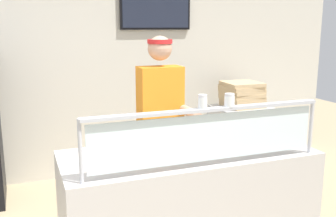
{
  "coord_description": "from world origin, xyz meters",
  "views": [
    {
      "loc": [
        -0.19,
        -2.13,
        1.85
      ],
      "look_at": [
        0.77,
        0.41,
        1.27
      ],
      "focal_mm": 42.31,
      "sensor_mm": 36.0,
      "label": 1
    }
  ],
  "objects_px": {
    "worker_figure": "(161,122)",
    "pepper_flake_shaker": "(229,101)",
    "pizza_box_stack": "(242,94)",
    "parmesan_shaker": "(203,103)",
    "pizza_tray": "(176,150)",
    "pizza_server": "(176,148)"
  },
  "relations": [
    {
      "from": "pizza_tray",
      "to": "pizza_server",
      "type": "distance_m",
      "value": 0.03
    },
    {
      "from": "worker_figure",
      "to": "pepper_flake_shaker",
      "type": "bearing_deg",
      "value": -84.02
    },
    {
      "from": "pizza_box_stack",
      "to": "pizza_server",
      "type": "bearing_deg",
      "value": -132.21
    },
    {
      "from": "pizza_tray",
      "to": "pizza_server",
      "type": "xyz_separation_m",
      "value": [
        -0.01,
        -0.02,
        0.02
      ]
    },
    {
      "from": "worker_figure",
      "to": "pizza_box_stack",
      "type": "distance_m",
      "value": 1.86
    },
    {
      "from": "parmesan_shaker",
      "to": "worker_figure",
      "type": "distance_m",
      "value": 1.08
    },
    {
      "from": "pizza_server",
      "to": "parmesan_shaker",
      "type": "xyz_separation_m",
      "value": [
        0.04,
        -0.33,
        0.39
      ]
    },
    {
      "from": "parmesan_shaker",
      "to": "pizza_box_stack",
      "type": "xyz_separation_m",
      "value": [
        1.58,
        2.12,
        -0.39
      ]
    },
    {
      "from": "worker_figure",
      "to": "parmesan_shaker",
      "type": "bearing_deg",
      "value": -94.77
    },
    {
      "from": "pizza_tray",
      "to": "pizza_server",
      "type": "bearing_deg",
      "value": -106.5
    },
    {
      "from": "worker_figure",
      "to": "pizza_box_stack",
      "type": "height_order",
      "value": "worker_figure"
    },
    {
      "from": "pizza_server",
      "to": "pizza_tray",
      "type": "bearing_deg",
      "value": 67.21
    },
    {
      "from": "pizza_box_stack",
      "to": "pepper_flake_shaker",
      "type": "bearing_deg",
      "value": -123.25
    },
    {
      "from": "pepper_flake_shaker",
      "to": "pizza_box_stack",
      "type": "bearing_deg",
      "value": 56.75
    },
    {
      "from": "pepper_flake_shaker",
      "to": "worker_figure",
      "type": "relative_size",
      "value": 0.05
    },
    {
      "from": "pizza_server",
      "to": "parmesan_shaker",
      "type": "distance_m",
      "value": 0.51
    },
    {
      "from": "worker_figure",
      "to": "pizza_server",
      "type": "bearing_deg",
      "value": -100.61
    },
    {
      "from": "parmesan_shaker",
      "to": "pepper_flake_shaker",
      "type": "bearing_deg",
      "value": 0.0
    },
    {
      "from": "pizza_tray",
      "to": "worker_figure",
      "type": "bearing_deg",
      "value": 79.57
    },
    {
      "from": "parmesan_shaker",
      "to": "pepper_flake_shaker",
      "type": "distance_m",
      "value": 0.19
    },
    {
      "from": "pepper_flake_shaker",
      "to": "pizza_box_stack",
      "type": "relative_size",
      "value": 0.18
    },
    {
      "from": "pizza_tray",
      "to": "worker_figure",
      "type": "distance_m",
      "value": 0.68
    }
  ]
}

